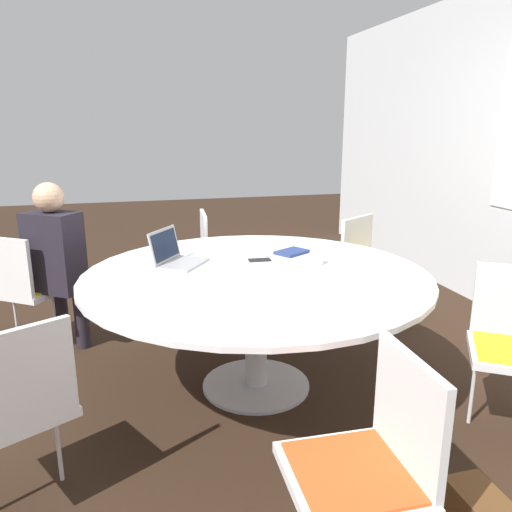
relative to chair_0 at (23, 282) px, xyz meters
The scene contains 12 objects.
ground_plane 1.78m from the chair_0, 57.58° to the left, with size 16.00×16.00×0.00m, color black.
conference_table 1.71m from the chair_0, 57.58° to the left, with size 2.01×2.01×0.73m.
chair_0 is the anchor object (origin of this frame).
chair_1 1.67m from the chair_0, ahead, with size 0.58×0.59×0.85m.
chair_2 2.74m from the chair_0, 32.32° to the left, with size 0.45×0.43×0.85m.
chair_4 2.59m from the chair_0, 87.57° to the left, with size 0.59×0.60×0.85m.
chair_5 1.55m from the chair_0, 108.34° to the left, with size 0.47×0.45×0.85m.
person_0 0.32m from the chair_0, 74.28° to the left, with size 0.39×0.42×1.20m.
laptop 1.20m from the chair_0, 58.62° to the left, with size 0.40×0.39×0.21m.
spiral_notebook 1.88m from the chair_0, 72.95° to the left, with size 0.24×0.26×0.02m.
coffee_cup 2.04m from the chair_0, 65.32° to the left, with size 0.08×0.08×0.08m.
cell_phone 1.68m from the chair_0, 66.53° to the left, with size 0.08×0.14×0.01m.
Camera 1 is at (2.69, -0.70, 1.57)m, focal length 35.00 mm.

